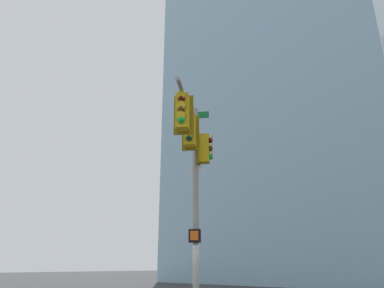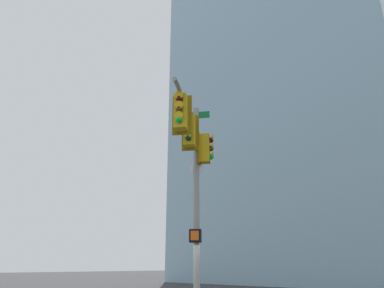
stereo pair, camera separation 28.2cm
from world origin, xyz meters
name	(u,v)px [view 1 (the left image)]	position (x,y,z in m)	size (l,w,h in m)	color
signal_pole_assembly	(194,160)	(-0.73, -0.92, 5.01)	(3.53, 2.44, 7.21)	gray
building_brick_nearside	(267,107)	(42.96, 18.90, 28.52)	(20.31, 17.41, 57.03)	brown
building_brick_midblock	(384,171)	(50.70, 3.84, 15.79)	(23.78, 17.79, 31.57)	brown
building_glass_tower	(291,17)	(37.61, 10.60, 40.39)	(30.32, 27.86, 80.77)	#8CB2C6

